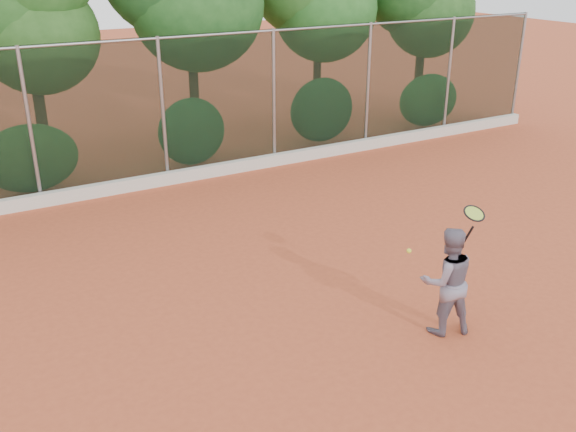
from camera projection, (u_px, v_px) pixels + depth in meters
ground at (319, 309)px, 10.28m from camera, size 80.00×80.00×0.00m
concrete_curb at (170, 178)px, 15.68m from camera, size 24.00×0.20×0.30m
tennis_player at (447, 281)px, 9.38m from camera, size 0.98×0.86×1.68m
chainlink_fence at (163, 107)px, 15.17m from camera, size 24.09×0.09×3.50m
tennis_racket at (474, 216)px, 9.14m from camera, size 0.35×0.33×0.59m
tennis_ball_in_flight at (409, 251)px, 8.83m from camera, size 0.07×0.07×0.07m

